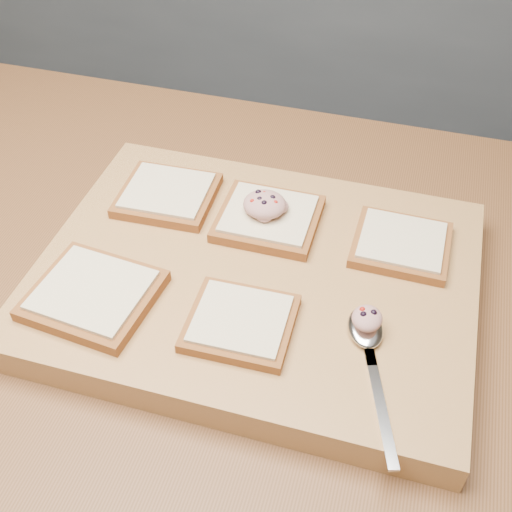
{
  "coord_description": "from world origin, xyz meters",
  "views": [
    {
      "loc": [
        0.02,
        -0.52,
        1.48
      ],
      "look_at": [
        -0.12,
        -0.02,
        0.96
      ],
      "focal_mm": 45.0,
      "sensor_mm": 36.0,
      "label": 1
    }
  ],
  "objects": [
    {
      "name": "spoon",
      "position": [
        0.02,
        -0.09,
        0.95
      ],
      "size": [
        0.08,
        0.19,
        0.01
      ],
      "color": "silver",
      "rests_on": "cutting_board"
    },
    {
      "name": "island_counter",
      "position": [
        0.0,
        0.0,
        0.45
      ],
      "size": [
        2.0,
        0.8,
        0.9
      ],
      "color": "slate",
      "rests_on": "ground"
    },
    {
      "name": "spoon_salad",
      "position": [
        0.02,
        -0.08,
        0.96
      ],
      "size": [
        0.03,
        0.04,
        0.02
      ],
      "color": "tan",
      "rests_on": "spoon"
    },
    {
      "name": "bread_far_left",
      "position": [
        -0.27,
        0.07,
        0.95
      ],
      "size": [
        0.12,
        0.11,
        0.02
      ],
      "color": "brown",
      "rests_on": "cutting_board"
    },
    {
      "name": "cutting_board",
      "position": [
        -0.12,
        -0.02,
        0.92
      ],
      "size": [
        0.51,
        0.39,
        0.04
      ],
      "primitive_type": "cube",
      "color": "tan",
      "rests_on": "island_counter"
    },
    {
      "name": "bread_near_left",
      "position": [
        -0.28,
        -0.12,
        0.95
      ],
      "size": [
        0.14,
        0.13,
        0.02
      ],
      "color": "brown",
      "rests_on": "cutting_board"
    },
    {
      "name": "bread_far_center",
      "position": [
        -0.13,
        0.06,
        0.95
      ],
      "size": [
        0.12,
        0.11,
        0.02
      ],
      "color": "brown",
      "rests_on": "cutting_board"
    },
    {
      "name": "bread_far_right",
      "position": [
        0.04,
        0.06,
        0.95
      ],
      "size": [
        0.11,
        0.11,
        0.02
      ],
      "color": "brown",
      "rests_on": "cutting_board"
    },
    {
      "name": "bread_near_center",
      "position": [
        -0.11,
        -0.11,
        0.95
      ],
      "size": [
        0.11,
        0.1,
        0.02
      ],
      "color": "brown",
      "rests_on": "cutting_board"
    },
    {
      "name": "back_counter",
      "position": [
        0.0,
        1.43,
        0.47
      ],
      "size": [
        3.6,
        0.62,
        0.94
      ],
      "color": "slate",
      "rests_on": "ground"
    },
    {
      "name": "tuna_salad_dollop",
      "position": [
        -0.14,
        0.06,
        0.97
      ],
      "size": [
        0.05,
        0.05,
        0.03
      ],
      "color": "tan",
      "rests_on": "bread_far_center"
    }
  ]
}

